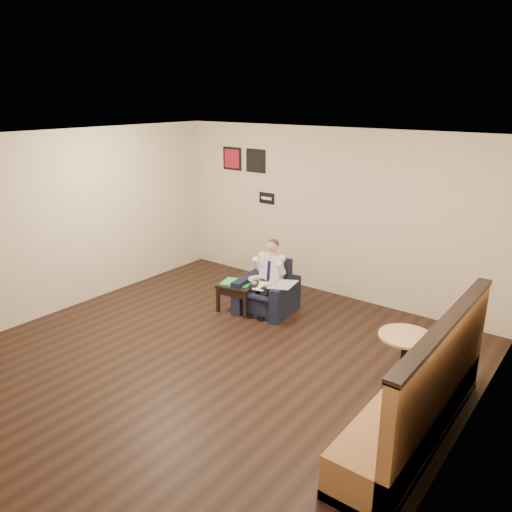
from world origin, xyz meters
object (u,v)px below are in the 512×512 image
Objects in this scene: side_table at (239,296)px; coffee_mug at (253,279)px; smartphone at (247,280)px; cafe_table at (403,365)px; green_folder at (237,282)px; seated_man at (263,281)px; banquette at (415,377)px; armchair at (266,287)px.

coffee_mug is (0.16, 0.15, 0.27)m from side_table.
smartphone is 3.08m from cafe_table.
seated_man is at bearing 17.83° from green_folder.
cafe_table is (-0.35, 0.65, -0.29)m from banquette.
armchair is 1.80× the size of green_folder.
green_folder is 0.61× the size of cafe_table.
cafe_table is at bearing -15.49° from smartphone.
banquette reaches higher than seated_man.
cafe_table is (2.95, -0.89, -0.08)m from smartphone.
seated_man reaches higher than smartphone.
banquette is at bearing -25.58° from coffee_mug.
seated_man is 11.32× the size of coffee_mug.
coffee_mug reaches higher than smartphone.
green_folder is 4.74× the size of coffee_mug.
seated_man is 0.52m from side_table.
seated_man is at bearing 153.26° from banquette.
cafe_table reaches higher than green_folder.
seated_man is 2.39× the size of green_folder.
smartphone is at bearing 163.32° from seated_man.
cafe_table is (2.58, -0.83, -0.17)m from seated_man.
seated_man reaches higher than side_table.
green_folder is 3.62m from banquette.
seated_man is at bearing 15.71° from side_table.
cafe_table is at bearing -13.08° from green_folder.
cafe_table is (2.81, -0.87, -0.13)m from coffee_mug.
banquette is 0.79m from cafe_table.
smartphone is at bearing 74.76° from green_folder.
cafe_table is (2.97, -0.72, 0.15)m from side_table.
smartphone is (-0.35, -0.05, 0.06)m from armchair.
green_folder is at bearing -157.53° from armchair.
seated_man reaches higher than coffee_mug.
side_table is at bearing 166.36° from cafe_table.
armchair is 2.76m from cafe_table.
green_folder is at bearing -137.58° from side_table.
coffee_mug is at bearing -171.09° from armchair.
green_folder is 0.20m from smartphone.
armchair is 0.25m from coffee_mug.
smartphone is at bearing 179.47° from armchair.
green_folder is (-0.03, -0.02, 0.23)m from side_table.
side_table is (-0.39, -0.11, -0.32)m from seated_man.
banquette is (2.94, -1.48, 0.12)m from seated_man.
coffee_mug is 0.04× the size of banquette.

